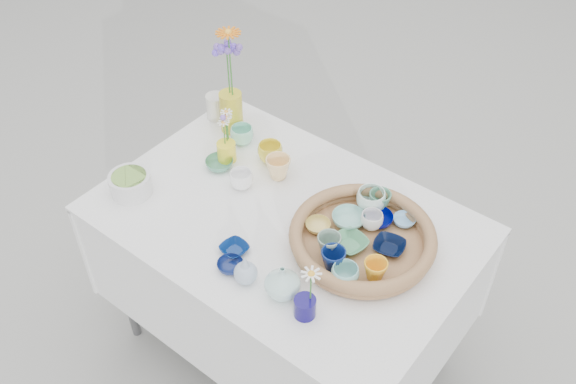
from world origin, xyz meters
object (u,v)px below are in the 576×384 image
Objects in this scene: display_table at (285,346)px; bud_vase_seafoam at (282,281)px; wicker_tray at (362,239)px; tall_vase_yellow at (231,112)px.

display_table is 11.10× the size of bud_vase_seafoam.
tall_vase_yellow is at bearing 164.24° from wicker_tray.
tall_vase_yellow reaches higher than display_table.
wicker_tray reaches higher than display_table.
display_table is at bearing -169.88° from wicker_tray.
tall_vase_yellow is (-0.67, 0.52, 0.03)m from bud_vase_seafoam.
wicker_tray is 0.32m from bud_vase_seafoam.
tall_vase_yellow is (-0.75, 0.21, 0.04)m from wicker_tray.
wicker_tray is 2.84× the size of tall_vase_yellow.
bud_vase_seafoam is (0.20, -0.26, 0.82)m from display_table.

